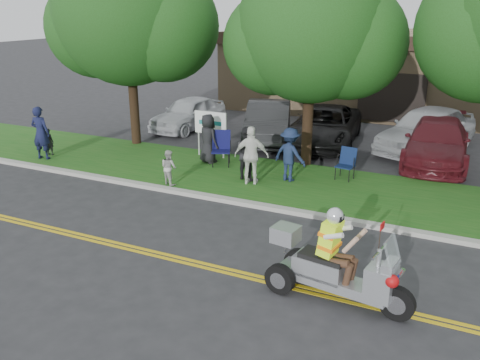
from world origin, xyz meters
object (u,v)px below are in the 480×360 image
at_px(parked_car_mid, 324,126).
at_px(parked_car_right, 437,142).
at_px(trike_scooter, 333,268).
at_px(spectator_adult_mid, 247,153).
at_px(parked_car_left, 268,122).
at_px(parked_car_far_right, 427,129).
at_px(spectator_adult_right, 252,155).
at_px(lawn_chair_b, 221,146).
at_px(spectator_adult_left, 41,133).
at_px(parked_car_far_left, 188,113).
at_px(lawn_chair_a, 347,161).

height_order(parked_car_mid, parked_car_right, parked_car_right).
relative_size(trike_scooter, spectator_adult_mid, 1.70).
distance_m(parked_car_mid, parked_car_right, 4.35).
bearing_deg(parked_car_left, parked_car_right, -20.44).
bearing_deg(parked_car_far_right, spectator_adult_right, -102.99).
height_order(lawn_chair_b, parked_car_far_right, parked_car_far_right).
height_order(parked_car_left, parked_car_right, parked_car_left).
relative_size(trike_scooter, lawn_chair_b, 2.42).
bearing_deg(lawn_chair_b, parked_car_left, 64.71).
xyz_separation_m(lawn_chair_b, parked_car_mid, (2.33, 4.45, -0.02)).
xyz_separation_m(spectator_adult_right, parked_car_mid, (0.58, 5.83, -0.25)).
relative_size(parked_car_right, parked_car_far_right, 1.02).
relative_size(trike_scooter, parked_car_right, 0.55).
height_order(lawn_chair_b, spectator_adult_left, spectator_adult_left).
relative_size(spectator_adult_right, parked_car_far_right, 0.35).
distance_m(lawn_chair_b, parked_car_far_left, 5.89).
bearing_deg(lawn_chair_a, parked_car_mid, 122.67).
xyz_separation_m(trike_scooter, spectator_adult_left, (-11.80, 4.37, 0.40)).
xyz_separation_m(lawn_chair_a, parked_car_right, (2.36, 3.37, 0.09)).
relative_size(spectator_adult_mid, parked_car_left, 0.34).
height_order(spectator_adult_right, parked_car_far_left, spectator_adult_right).
bearing_deg(trike_scooter, parked_car_right, 93.43).
bearing_deg(parked_car_mid, spectator_adult_right, -102.89).
xyz_separation_m(spectator_adult_right, parked_car_far_right, (4.37, 6.45, -0.14)).
height_order(lawn_chair_b, parked_car_left, parked_car_left).
bearing_deg(lawn_chair_a, parked_car_far_left, 161.17).
distance_m(lawn_chair_a, parked_car_left, 5.47).
relative_size(trike_scooter, spectator_adult_right, 1.59).
relative_size(trike_scooter, parked_car_far_left, 0.67).
bearing_deg(parked_car_far_right, lawn_chair_b, -119.20).
distance_m(parked_car_far_left, parked_car_mid, 6.25).
relative_size(lawn_chair_a, parked_car_mid, 0.18).
bearing_deg(parked_car_mid, spectator_adult_left, -149.23).
height_order(spectator_adult_left, parked_car_far_left, spectator_adult_left).
bearing_deg(trike_scooter, parked_car_mid, 115.71).
relative_size(spectator_adult_left, parked_car_far_right, 0.37).
height_order(trike_scooter, lawn_chair_a, trike_scooter).
bearing_deg(lawn_chair_b, parked_car_far_left, 108.20).
bearing_deg(parked_car_right, spectator_adult_left, -158.12).
height_order(spectator_adult_right, parked_car_left, spectator_adult_right).
xyz_separation_m(trike_scooter, parked_car_far_left, (-9.63, 10.87, 0.07)).
height_order(trike_scooter, parked_car_far_left, trike_scooter).
bearing_deg(parked_car_mid, lawn_chair_b, -124.83).
bearing_deg(parked_car_right, lawn_chair_b, -153.41).
height_order(spectator_adult_left, parked_car_mid, spectator_adult_left).
height_order(spectator_adult_left, spectator_adult_right, spectator_adult_left).
bearing_deg(parked_car_far_right, parked_car_left, -148.08).
bearing_deg(parked_car_mid, parked_car_right, -16.72).
distance_m(parked_car_mid, parked_car_far_right, 3.84).
relative_size(trike_scooter, spectator_adult_left, 1.51).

